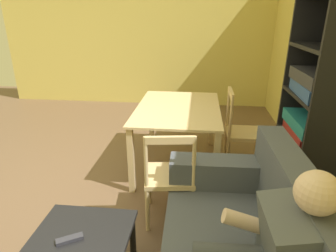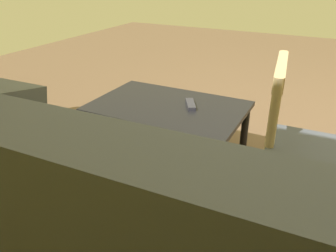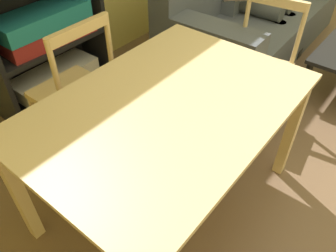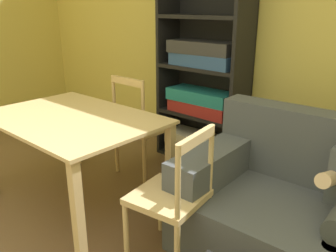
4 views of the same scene
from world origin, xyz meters
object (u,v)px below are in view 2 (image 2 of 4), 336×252
object	(u,v)px
couch	(32,205)
coffee_table	(168,111)
tv_remote	(191,104)
dining_chair_facing_couch	(306,173)
person_lounging	(15,155)

from	to	relation	value
couch	coffee_table	bearing A→B (deg)	-93.78
coffee_table	tv_remote	world-z (taller)	tv_remote
coffee_table	tv_remote	size ratio (longest dim) A/B	5.79
couch	tv_remote	distance (m)	1.16
couch	dining_chair_facing_couch	bearing A→B (deg)	-149.94
couch	dining_chair_facing_couch	size ratio (longest dim) A/B	2.47
couch	tv_remote	bearing A→B (deg)	-100.49
tv_remote	dining_chair_facing_couch	distance (m)	0.96
coffee_table	tv_remote	distance (m)	0.16
person_lounging	coffee_table	xyz separation A→B (m)	(-0.08, -1.10, -0.23)
person_lounging	dining_chair_facing_couch	bearing A→B (deg)	-149.55
person_lounging	tv_remote	size ratio (longest dim) A/B	6.48
person_lounging	tv_remote	bearing A→B (deg)	-100.85
coffee_table	dining_chair_facing_couch	world-z (taller)	dining_chair_facing_couch
couch	tv_remote	world-z (taller)	couch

